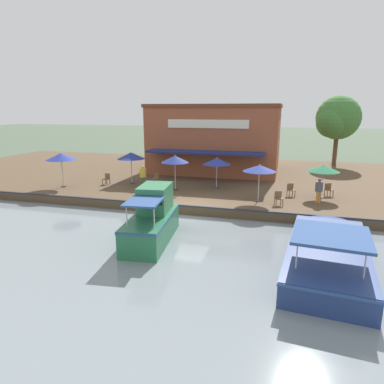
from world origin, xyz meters
TOP-DOWN VIEW (x-y plane):
  - ground_plane at (0.00, 0.00)m, footprint 220.00×220.00m
  - quay_deck at (-11.00, 0.00)m, footprint 22.00×56.00m
  - quay_edge_fender at (-0.10, 0.00)m, footprint 0.20×50.40m
  - waterfront_restaurant at (-13.43, -0.79)m, footprint 10.51×11.70m
  - patio_umbrella_mid_patio_right at (-4.17, -2.03)m, footprint 2.00×2.00m
  - patio_umbrella_by_entrance at (-2.44, 4.10)m, footprint 2.07×2.07m
  - patio_umbrella_near_quay_edge at (-4.50, 8.06)m, footprint 2.09×2.09m
  - patio_umbrella_mid_patio_left at (-5.53, 0.77)m, footprint 2.08×2.08m
  - patio_umbrella_far_corner at (-2.81, -10.51)m, footprint 2.22×2.22m
  - patio_umbrella_back_row at (-5.38, -6.04)m, footprint 2.13×2.13m
  - cafe_chair_far_corner_seat at (-4.55, -7.82)m, footprint 0.49×0.49m
  - cafe_chair_beside_entrance at (-5.77, -4.17)m, footprint 0.49×0.49m
  - cafe_chair_facing_river at (-1.92, 5.37)m, footprint 0.55×0.55m
  - cafe_chair_mid_patio at (-5.18, 8.59)m, footprint 0.56×0.56m
  - cafe_chair_under_first_umbrella at (-4.46, 6.11)m, footprint 0.57×0.57m
  - person_at_quay_edge at (-2.94, 7.75)m, footprint 0.46×0.46m
  - person_mid_patio at (-4.11, -4.53)m, footprint 0.48×0.48m
  - motorboat_far_downstream at (4.46, 7.59)m, footprint 9.17×3.85m
  - motorboat_nearest_quay at (3.88, -0.49)m, footprint 5.78×2.35m
  - tree_downstream_bank at (-19.31, 10.45)m, footprint 4.66×4.44m

SIDE VIEW (x-z plane):
  - ground_plane at x=0.00m, z-range 0.00..0.00m
  - quay_deck at x=-11.00m, z-range 0.00..0.60m
  - motorboat_far_downstream at x=4.46m, z-range -0.42..1.65m
  - quay_edge_fender at x=-0.10m, z-range 0.60..0.70m
  - motorboat_nearest_quay at x=3.88m, z-range -0.28..2.34m
  - cafe_chair_far_corner_seat at x=-4.55m, z-range 0.65..1.50m
  - cafe_chair_beside_entrance at x=-5.77m, z-range 0.65..1.50m
  - cafe_chair_facing_river at x=-1.92m, z-range 0.65..1.50m
  - cafe_chair_mid_patio at x=-5.18m, z-range 0.65..1.50m
  - cafe_chair_under_first_umbrella at x=-4.46m, z-range 0.65..1.50m
  - person_at_quay_edge at x=-2.94m, z-range 0.80..2.41m
  - person_mid_patio at x=-4.11m, z-range 0.82..2.53m
  - patio_umbrella_near_quay_edge at x=-4.50m, z-range 1.46..3.70m
  - patio_umbrella_mid_patio_left at x=-5.53m, z-range 1.47..3.77m
  - patio_umbrella_by_entrance at x=-2.44m, z-range 1.55..3.95m
  - patio_umbrella_back_row at x=-5.38m, z-range 1.55..4.07m
  - patio_umbrella_mid_patio_right at x=-4.17m, z-range 1.58..4.13m
  - patio_umbrella_far_corner at x=-2.81m, z-range 1.61..4.22m
  - waterfront_restaurant at x=-13.43m, z-range 0.60..6.79m
  - tree_downstream_bank at x=-19.31m, z-range 1.81..8.93m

